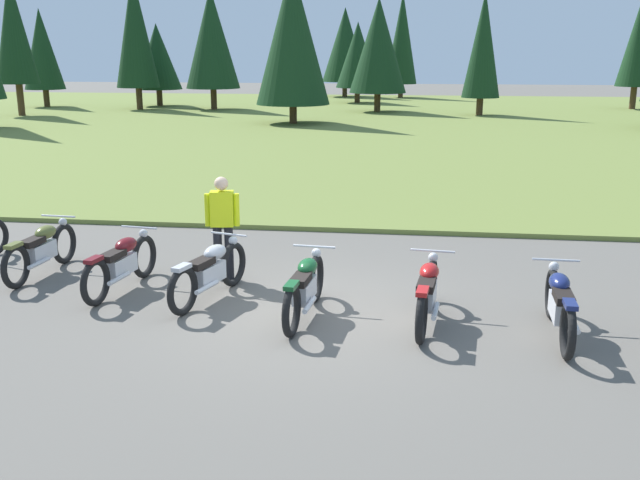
# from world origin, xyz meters

# --- Properties ---
(ground_plane) EXTENTS (140.00, 140.00, 0.00)m
(ground_plane) POSITION_xyz_m (0.00, 0.00, 0.00)
(ground_plane) COLOR #605B54
(grass_moorland) EXTENTS (80.00, 44.00, 0.10)m
(grass_moorland) POSITION_xyz_m (0.00, 26.63, 0.05)
(grass_moorland) COLOR olive
(grass_moorland) RESTS_ON ground
(forest_treeline) EXTENTS (44.32, 29.04, 8.55)m
(forest_treeline) POSITION_xyz_m (-2.35, 31.46, 4.12)
(forest_treeline) COLOR #47331E
(forest_treeline) RESTS_ON ground
(motorcycle_olive) EXTENTS (0.62, 2.10, 0.88)m
(motorcycle_olive) POSITION_xyz_m (-4.67, 1.15, 0.44)
(motorcycle_olive) COLOR black
(motorcycle_olive) RESTS_ON ground
(motorcycle_maroon) EXTENTS (0.62, 2.09, 0.88)m
(motorcycle_maroon) POSITION_xyz_m (-3.06, 0.57, 0.44)
(motorcycle_maroon) COLOR black
(motorcycle_maroon) RESTS_ON ground
(motorcycle_silver) EXTENTS (0.79, 2.05, 0.88)m
(motorcycle_silver) POSITION_xyz_m (-1.61, 0.35, 0.44)
(motorcycle_silver) COLOR black
(motorcycle_silver) RESTS_ON ground
(motorcycle_british_green) EXTENTS (0.62, 2.10, 0.88)m
(motorcycle_british_green) POSITION_xyz_m (-0.10, -0.21, 0.44)
(motorcycle_british_green) COLOR black
(motorcycle_british_green) RESTS_ON ground
(motorcycle_red) EXTENTS (0.62, 2.10, 0.88)m
(motorcycle_red) POSITION_xyz_m (1.57, -0.22, 0.44)
(motorcycle_red) COLOR black
(motorcycle_red) RESTS_ON ground
(motorcycle_navy) EXTENTS (0.62, 2.10, 0.88)m
(motorcycle_navy) POSITION_xyz_m (3.25, -0.46, 0.44)
(motorcycle_navy) COLOR black
(motorcycle_navy) RESTS_ON ground
(rider_with_back_turned) EXTENTS (0.55, 0.27, 1.67)m
(rider_with_back_turned) POSITION_xyz_m (-1.66, 1.34, 0.95)
(rider_with_back_turned) COLOR black
(rider_with_back_turned) RESTS_ON ground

